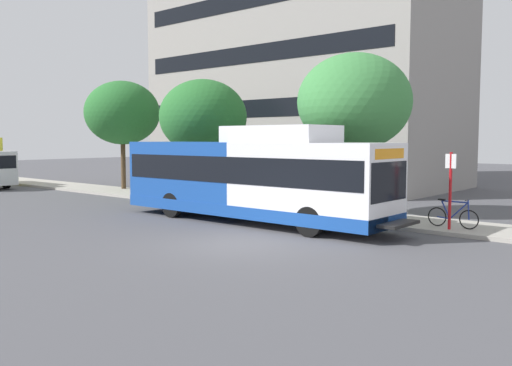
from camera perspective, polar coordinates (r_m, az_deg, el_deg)
name	(u,v)px	position (r m, az deg, el deg)	size (l,w,h in m)	color
ground_plane	(91,219)	(22.64, -16.88, -3.64)	(120.00, 120.00, 0.00)	#4C4C51
sidewalk_curb	(246,205)	(25.63, -1.07, -2.33)	(3.00, 56.00, 0.14)	#A8A399
transit_bus	(251,178)	(20.75, -0.48, 0.56)	(2.58, 12.25, 3.65)	white
bus_stop_sign_pole	(450,185)	(19.37, 19.62, -0.17)	(0.10, 0.36, 2.60)	red
bicycle_parked	(453,215)	(19.89, 19.86, -3.21)	(0.52, 1.76, 1.02)	black
street_tree_near_stop	(354,102)	(23.06, 10.20, 8.31)	(4.69, 4.69, 6.55)	#4C3823
street_tree_mid_block	(203,117)	(28.36, -5.54, 6.88)	(4.50, 4.50, 6.08)	#4C3823
street_tree_far_block	(122,113)	(34.15, -13.78, 7.12)	(4.49, 4.49, 6.51)	#4C3823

